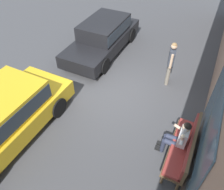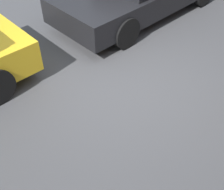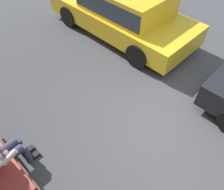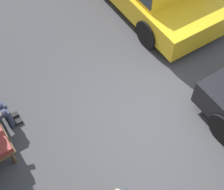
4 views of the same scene
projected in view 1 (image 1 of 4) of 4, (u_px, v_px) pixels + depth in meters
name	position (u px, v px, depth m)	size (l,w,h in m)	color
ground_plane	(113.00, 90.00, 8.10)	(60.00, 60.00, 0.00)	#424244
bench	(185.00, 147.00, 5.66)	(1.97, 0.55, 0.99)	brown
person_on_phone	(178.00, 138.00, 5.70)	(0.73, 0.74, 1.33)	#2D3347
parked_car_near	(103.00, 35.00, 9.61)	(4.53, 1.82, 1.41)	black
parked_car_mid	(0.00, 117.00, 6.09)	(4.66, 2.01, 1.46)	gold
pedestrian_standing	(171.00, 61.00, 7.72)	(0.54, 0.27, 1.73)	gray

